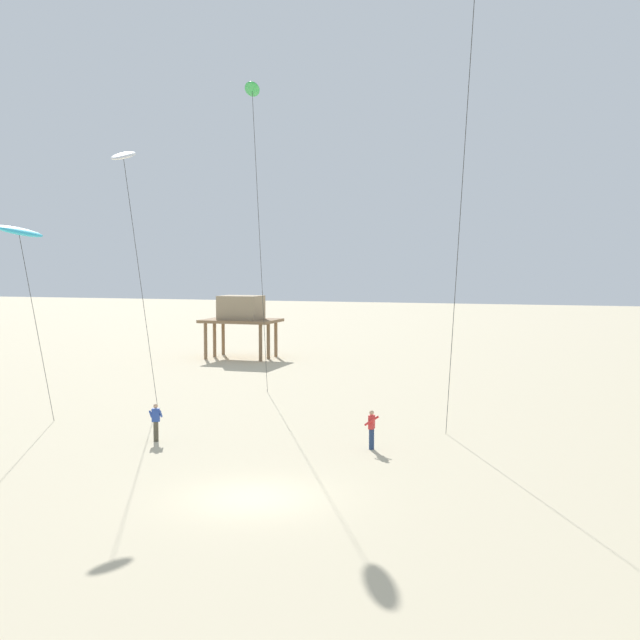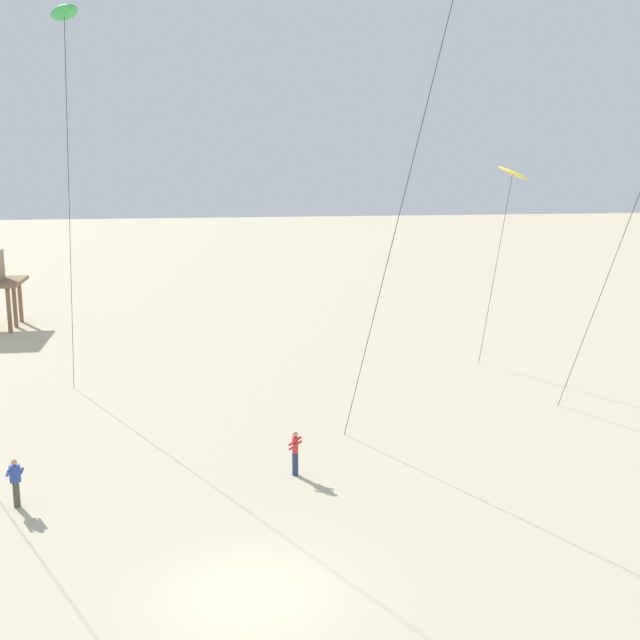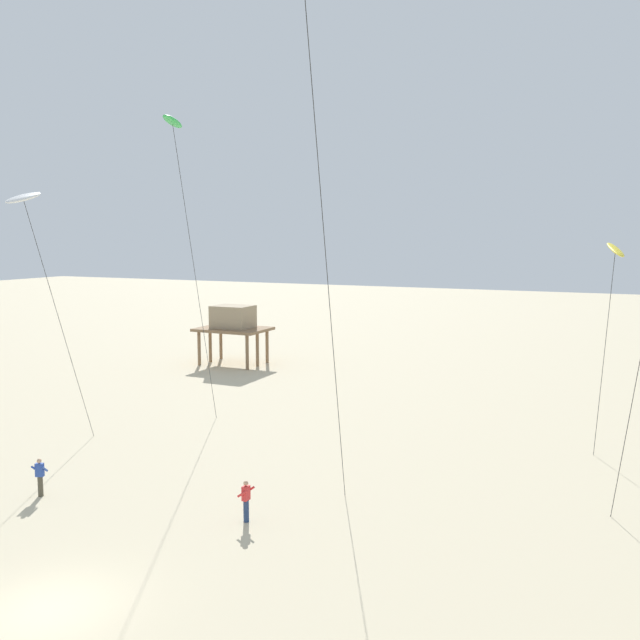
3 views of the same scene
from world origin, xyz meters
TOP-DOWN VIEW (x-y plane):
  - ground_plane at (0.00, 0.00)m, footprint 260.00×260.00m
  - kite_yellow at (14.65, 20.24)m, footprint 1.22×3.67m
  - kite_green at (-6.12, 15.02)m, footprint 2.37×7.03m
  - kite_flyer_nearest at (2.11, 7.96)m, footprint 0.54×0.57m
  - kite_flyer_middle at (-7.32, 6.58)m, footprint 0.67×0.66m

SIDE VIEW (x-z plane):
  - ground_plane at x=0.00m, z-range 0.00..0.00m
  - kite_flyer_nearest at x=2.11m, z-range 0.06..1.73m
  - kite_flyer_middle at x=-7.32m, z-range 0.06..1.73m
  - kite_yellow at x=14.65m, z-range 4.92..15.93m
  - kite_green at x=-6.12m, z-range 8.14..25.34m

